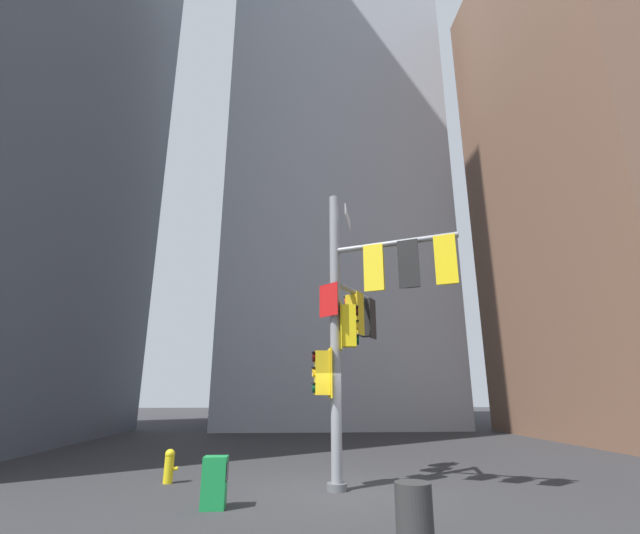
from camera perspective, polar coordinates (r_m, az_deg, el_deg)
ground at (r=10.71m, az=2.23°, el=-27.23°), size 120.00×120.00×0.00m
building_tower_right at (r=29.68m, az=35.91°, el=11.88°), size 13.15×13.15×28.97m
building_mid_block at (r=36.31m, az=1.28°, el=8.93°), size 14.83×14.83×34.96m
signal_pole_assembly at (r=10.79m, az=5.53°, el=-5.88°), size 3.29×3.65×7.01m
fire_hydrant at (r=12.02m, az=-19.12°, el=-23.30°), size 0.33×0.23×0.76m
newspaper_box at (r=9.29m, az=-13.63°, el=-25.69°), size 0.45×0.36×0.90m
trash_bin at (r=7.01m, az=12.24°, el=-29.25°), size 0.52×0.52×0.85m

